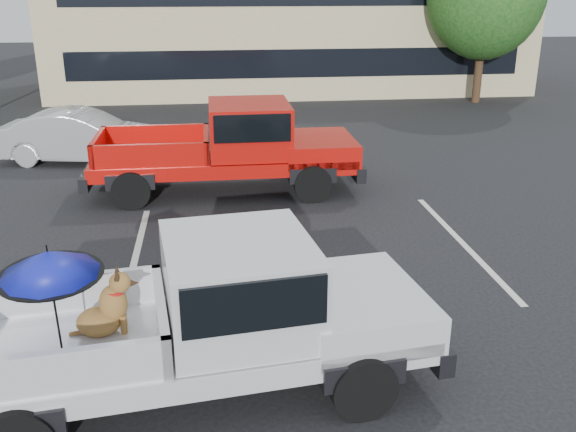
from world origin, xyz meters
name	(u,v)px	position (x,y,z in m)	size (l,w,h in m)	color
ground	(322,303)	(0.00, 0.00, 0.00)	(90.00, 90.00, 0.00)	black
stripe_left	(135,259)	(-3.00, 2.00, 0.00)	(0.12, 5.00, 0.01)	silver
stripe_right	(462,243)	(3.00, 2.00, 0.00)	(0.12, 5.00, 0.01)	silver
motel_building	(287,13)	(2.00, 20.99, 3.21)	(20.40, 8.40, 6.30)	tan
silver_pickup	(219,309)	(-1.57, -1.96, 1.05)	(5.89, 2.66, 2.06)	black
red_pickup	(242,143)	(-0.89, 5.71, 1.11)	(6.18, 2.31, 2.04)	black
silver_sedan	(82,136)	(-5.01, 8.73, 0.69)	(1.47, 4.21, 1.39)	#A1A2A8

